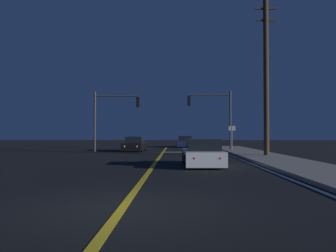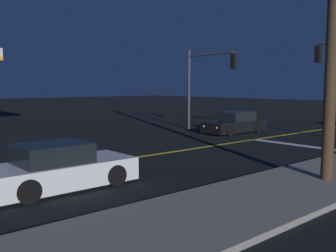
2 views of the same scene
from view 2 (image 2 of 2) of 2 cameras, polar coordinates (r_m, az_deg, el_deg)
sidewalk_right at (r=9.47m, az=9.46°, el=-11.88°), size 3.20×42.67×0.15m
lane_line_center at (r=14.81m, az=-11.91°, el=-5.66°), size 0.20×40.30×0.01m
lane_line_edge_right at (r=10.71m, az=1.72°, el=-10.06°), size 0.16×40.30×0.01m
stop_bar at (r=20.23m, az=18.96°, el=-2.73°), size 5.40×0.50×0.01m
car_far_approaching_white at (r=11.53m, az=-15.97°, el=-6.17°), size 1.98×4.31×1.34m
car_parked_curb_black at (r=24.51m, az=10.00°, el=0.34°), size 1.92×4.43×1.34m
traffic_signal_far_left at (r=25.20m, az=5.59°, el=7.49°), size 4.11×0.28×5.40m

